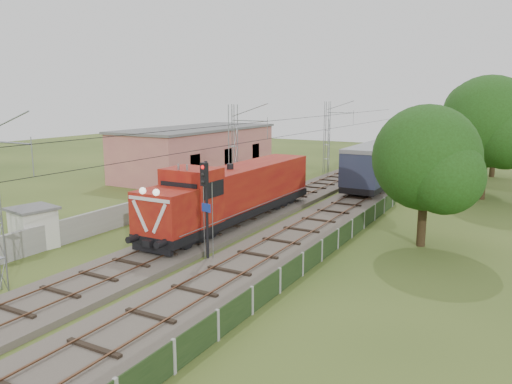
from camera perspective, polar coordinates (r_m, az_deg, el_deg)
The scene contains 15 objects.
ground at distance 28.45m, azimuth -10.15°, elevation -6.97°, with size 140.00×140.00×0.00m, color #354A1B.
track_main at distance 33.87m, azimuth -2.67°, elevation -3.56°, with size 4.20×70.00×0.45m.
track_side at distance 43.50m, azimuth 12.09°, elevation -0.51°, with size 4.20×80.00×0.45m.
catenary at distance 38.86m, azimuth -2.55°, elevation 4.14°, with size 3.31×70.00×8.00m.
boundary_wall at distance 41.33m, azimuth -6.71°, elevation -0.14°, with size 0.25×40.00×1.50m, color #9E9E99.
station_building at distance 55.59m, azimuth -6.66°, elevation 4.69°, with size 8.40×20.40×5.22m.
fence at distance 26.85m, azimuth 7.49°, elevation -6.64°, with size 0.12×32.00×1.20m.
locomotive at distance 33.59m, azimuth -2.50°, elevation -0.03°, with size 3.05×17.40×4.42m.
coach_rake at distance 75.51m, azimuth 19.71°, elevation 5.76°, with size 3.17×70.58×3.66m.
signal_post at distance 25.56m, azimuth -5.79°, elevation -0.27°, with size 0.60×0.47×5.42m.
relay_hut at distance 31.47m, azimuth -24.07°, elevation -3.72°, with size 2.72×2.72×2.41m.
tree_a at distance 29.96m, azimuth 19.00°, elevation 3.58°, with size 6.35×6.05×8.23m.
tree_b at distance 45.70m, azimuth 25.10°, elevation 7.18°, with size 7.98×7.60×10.35m.
tree_c at distance 50.21m, azimuth 22.18°, elevation 5.80°, with size 5.98×5.70×7.75m.
tree_d at distance 59.05m, azimuth 25.84°, elevation 6.91°, with size 6.90×6.58×8.95m.
Camera 1 is at (17.28, -20.85, 8.71)m, focal length 35.00 mm.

